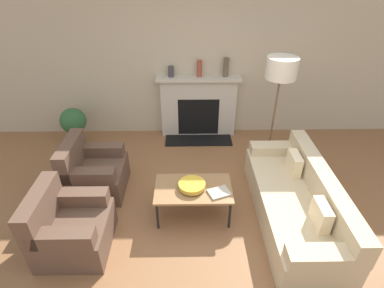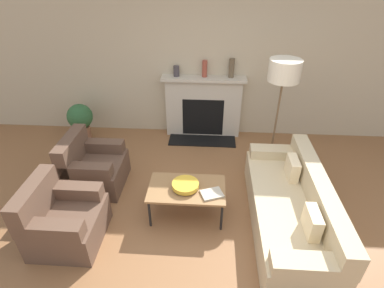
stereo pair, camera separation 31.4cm
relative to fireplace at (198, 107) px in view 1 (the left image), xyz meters
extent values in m
plane|color=brown|center=(0.11, -2.43, -0.55)|extent=(18.00, 18.00, 0.00)
cube|color=#BCAD8E|center=(0.11, 0.14, 0.90)|extent=(18.00, 0.06, 2.90)
cube|color=beige|center=(0.00, 0.01, -0.01)|extent=(1.35, 0.20, 1.08)
cube|color=black|center=(0.00, -0.07, -0.16)|extent=(0.74, 0.04, 0.70)
cube|color=black|center=(0.00, -0.27, -0.54)|extent=(1.22, 0.40, 0.02)
cube|color=beige|center=(0.00, -0.02, 0.56)|extent=(1.47, 0.28, 0.05)
cube|color=#CCB78E|center=(1.11, -2.22, -0.35)|extent=(0.81, 2.11, 0.40)
cube|color=#CCB78E|center=(1.43, -2.22, 0.01)|extent=(0.20, 2.11, 0.32)
cube|color=#CCB78E|center=(1.11, -1.28, -0.08)|extent=(0.75, 0.22, 0.14)
cube|color=#CCB78E|center=(1.11, -3.16, -0.08)|extent=(0.75, 0.22, 0.14)
cube|color=beige|center=(1.23, -1.75, -0.01)|extent=(0.12, 0.32, 0.28)
cube|color=beige|center=(1.23, -2.69, -0.01)|extent=(0.12, 0.32, 0.28)
cube|color=brown|center=(-1.49, -2.61, -0.36)|extent=(0.76, 0.79, 0.39)
cube|color=brown|center=(-1.80, -2.61, 0.05)|extent=(0.18, 0.79, 0.41)
cube|color=brown|center=(-1.49, -2.92, -0.07)|extent=(0.69, 0.18, 0.17)
cube|color=brown|center=(-1.49, -2.30, -0.07)|extent=(0.69, 0.18, 0.17)
cube|color=brown|center=(-1.49, -1.59, -0.36)|extent=(0.76, 0.79, 0.39)
cube|color=brown|center=(-1.80, -1.59, 0.05)|extent=(0.18, 0.79, 0.41)
cube|color=brown|center=(-1.49, -1.90, -0.07)|extent=(0.69, 0.18, 0.17)
cube|color=brown|center=(-1.49, -1.29, -0.07)|extent=(0.69, 0.18, 0.17)
cube|color=olive|center=(-0.13, -2.11, -0.13)|extent=(0.97, 0.58, 0.03)
cylinder|color=black|center=(-0.58, -2.36, -0.35)|extent=(0.03, 0.03, 0.41)
cylinder|color=black|center=(0.31, -2.36, -0.35)|extent=(0.03, 0.03, 0.41)
cylinder|color=black|center=(-0.58, -1.86, -0.35)|extent=(0.03, 0.03, 0.41)
cylinder|color=black|center=(0.31, -1.86, -0.35)|extent=(0.03, 0.03, 0.41)
cylinder|color=gold|center=(-0.15, -2.11, -0.10)|extent=(0.12, 0.12, 0.02)
cylinder|color=gold|center=(-0.15, -2.11, -0.07)|extent=(0.34, 0.34, 0.06)
cube|color=#B2A893|center=(0.18, -2.21, -0.10)|extent=(0.31, 0.27, 0.02)
cylinder|color=brown|center=(1.13, -0.91, -0.54)|extent=(0.31, 0.31, 0.03)
cylinder|color=brown|center=(1.13, -0.91, 0.20)|extent=(0.03, 0.03, 1.44)
cylinder|color=beige|center=(1.13, -0.91, 1.03)|extent=(0.44, 0.44, 0.30)
cylinder|color=#3D383D|center=(-0.48, 0.01, 0.67)|extent=(0.10, 0.10, 0.18)
cylinder|color=brown|center=(0.01, 0.01, 0.72)|extent=(0.09, 0.09, 0.28)
cylinder|color=brown|center=(0.46, 0.01, 0.74)|extent=(0.10, 0.10, 0.32)
cylinder|color=brown|center=(-2.20, -0.34, -0.42)|extent=(0.27, 0.27, 0.27)
sphere|color=#2D5B33|center=(-2.20, -0.34, -0.08)|extent=(0.45, 0.45, 0.45)
camera|label=1|loc=(-0.19, -4.99, 2.36)|focal=28.00mm
camera|label=2|loc=(0.12, -4.98, 2.36)|focal=28.00mm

